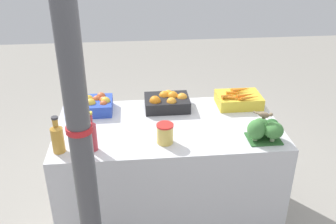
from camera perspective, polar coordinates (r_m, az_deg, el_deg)
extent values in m
plane|color=gray|center=(3.22, 0.00, -15.14)|extent=(10.00, 10.00, 0.00)
cube|color=silver|center=(2.95, 0.00, -9.06)|extent=(1.62, 0.86, 0.85)
cylinder|color=#4C4C51|center=(1.92, -13.02, -5.52)|extent=(0.12, 0.12, 2.31)
cylinder|color=red|center=(1.86, -13.39, -2.53)|extent=(0.13, 0.13, 0.03)
cube|color=#2847B7|center=(2.95, -11.83, 0.87)|extent=(0.34, 0.26, 0.09)
sphere|color=gold|center=(2.95, -13.83, 1.51)|extent=(0.06, 0.06, 0.06)
sphere|color=#BC562D|center=(2.95, -14.34, 1.40)|extent=(0.07, 0.07, 0.07)
sphere|color=gold|center=(2.98, -12.03, 1.85)|extent=(0.08, 0.08, 0.08)
sphere|color=red|center=(2.99, -13.30, 1.88)|extent=(0.07, 0.07, 0.07)
sphere|color=gold|center=(2.90, -9.50, 1.58)|extent=(0.07, 0.07, 0.07)
sphere|color=#BC562D|center=(3.00, -10.14, 2.28)|extent=(0.07, 0.07, 0.07)
sphere|color=#BC562D|center=(2.87, -9.79, 1.15)|extent=(0.06, 0.06, 0.06)
sphere|color=#BC562D|center=(2.95, -10.77, 1.86)|extent=(0.07, 0.07, 0.07)
sphere|color=#BC562D|center=(2.92, -9.77, 1.67)|extent=(0.07, 0.07, 0.07)
sphere|color=#BC562D|center=(2.99, -13.18, 2.09)|extent=(0.07, 0.07, 0.07)
sphere|color=gold|center=(3.01, -13.81, 2.17)|extent=(0.07, 0.07, 0.07)
sphere|color=gold|center=(2.89, -11.71, 1.25)|extent=(0.08, 0.08, 0.08)
cube|color=black|center=(2.94, -0.16, 1.40)|extent=(0.34, 0.26, 0.09)
sphere|color=orange|center=(2.86, -1.98, 1.63)|extent=(0.09, 0.09, 0.09)
sphere|color=orange|center=(2.95, 0.72, 2.36)|extent=(0.09, 0.09, 0.09)
sphere|color=orange|center=(3.00, 0.06, 2.66)|extent=(0.08, 0.08, 0.08)
sphere|color=orange|center=(2.85, 0.54, 1.48)|extent=(0.08, 0.08, 0.08)
sphere|color=orange|center=(2.93, 2.15, 2.11)|extent=(0.08, 0.08, 0.08)
sphere|color=orange|center=(2.96, -0.58, 2.43)|extent=(0.09, 0.09, 0.09)
cube|color=gold|center=(3.04, 10.70, 1.84)|extent=(0.34, 0.26, 0.09)
cone|color=orange|center=(2.98, 11.79, 2.54)|extent=(0.16, 0.07, 0.03)
cone|color=orange|center=(2.95, 11.69, 2.10)|extent=(0.13, 0.06, 0.02)
cone|color=orange|center=(3.09, 10.94, 3.48)|extent=(0.16, 0.04, 0.02)
cone|color=orange|center=(3.01, 10.20, 2.91)|extent=(0.14, 0.03, 0.03)
cone|color=orange|center=(2.94, 9.30, 2.50)|extent=(0.13, 0.07, 0.03)
cone|color=orange|center=(2.93, 9.87, 2.27)|extent=(0.17, 0.05, 0.03)
cone|color=orange|center=(2.92, 10.03, 2.14)|extent=(0.15, 0.06, 0.02)
cone|color=orange|center=(2.95, 12.43, 2.18)|extent=(0.16, 0.05, 0.02)
cone|color=orange|center=(3.06, 11.11, 3.36)|extent=(0.17, 0.06, 0.03)
cube|color=#2D602D|center=(2.62, 14.34, -3.96)|extent=(0.22, 0.18, 0.01)
ellipsoid|color=#427F3D|center=(2.57, 15.79, -2.70)|extent=(0.13, 0.13, 0.11)
cylinder|color=#B2C693|center=(2.60, 15.60, -4.00)|extent=(0.03, 0.03, 0.02)
ellipsoid|color=#427F3D|center=(2.61, 13.96, -2.19)|extent=(0.13, 0.13, 0.12)
cylinder|color=#B2C693|center=(2.64, 13.82, -3.30)|extent=(0.03, 0.03, 0.02)
ellipsoid|color=#2D602D|center=(2.61, 15.48, -2.26)|extent=(0.10, 0.10, 0.12)
cylinder|color=#B2C693|center=(2.64, 15.32, -3.42)|extent=(0.03, 0.03, 0.02)
ellipsoid|color=#427F3D|center=(2.55, 13.30, -2.63)|extent=(0.12, 0.12, 0.14)
cylinder|color=#B2C693|center=(2.58, 13.14, -3.92)|extent=(0.03, 0.03, 0.02)
cylinder|color=gold|center=(2.47, -16.43, -4.13)|extent=(0.08, 0.08, 0.17)
cone|color=gold|center=(2.42, -16.72, -2.19)|extent=(0.08, 0.08, 0.02)
cylinder|color=gold|center=(2.41, -16.83, -1.49)|extent=(0.04, 0.04, 0.05)
cylinder|color=#2D2D33|center=(2.40, -16.92, -0.87)|extent=(0.04, 0.04, 0.01)
cylinder|color=beige|center=(2.45, -13.81, -4.04)|extent=(0.07, 0.07, 0.17)
cone|color=beige|center=(2.40, -14.06, -2.08)|extent=(0.07, 0.07, 0.02)
cylinder|color=beige|center=(2.39, -14.15, -1.33)|extent=(0.03, 0.03, 0.05)
cylinder|color=#2D2D33|center=(2.37, -14.23, -0.68)|extent=(0.04, 0.04, 0.01)
cylinder|color=#B2333D|center=(2.43, -11.47, -3.82)|extent=(0.06, 0.06, 0.18)
cone|color=#B2333D|center=(2.38, -11.69, -1.66)|extent=(0.06, 0.06, 0.03)
cylinder|color=#B2333D|center=(2.36, -11.78, -0.85)|extent=(0.03, 0.03, 0.05)
cylinder|color=gold|center=(2.35, -11.85, -0.16)|extent=(0.03, 0.03, 0.01)
cylinder|color=#DBBC56|center=(2.48, -0.46, -3.42)|extent=(0.11, 0.11, 0.12)
cylinder|color=red|center=(2.44, -0.46, -2.04)|extent=(0.11, 0.11, 0.01)
cube|color=#4C3D2D|center=(2.55, 14.38, -0.88)|extent=(0.02, 0.02, 0.01)
ellipsoid|color=#7A664C|center=(2.54, 14.44, -0.43)|extent=(0.08, 0.07, 0.04)
sphere|color=#897556|center=(2.53, 15.41, -0.38)|extent=(0.03, 0.03, 0.03)
cone|color=#4C3D28|center=(2.53, 15.66, -0.43)|extent=(0.02, 0.01, 0.01)
cube|color=#7A664C|center=(2.55, 13.28, -0.10)|extent=(0.04, 0.03, 0.01)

